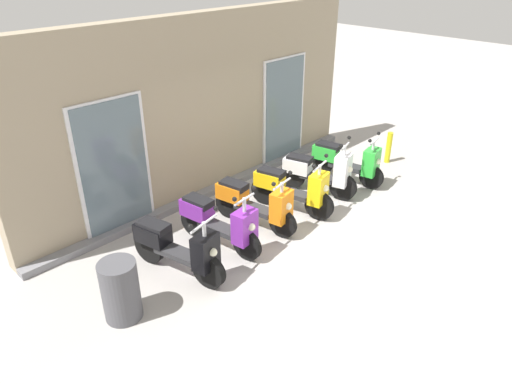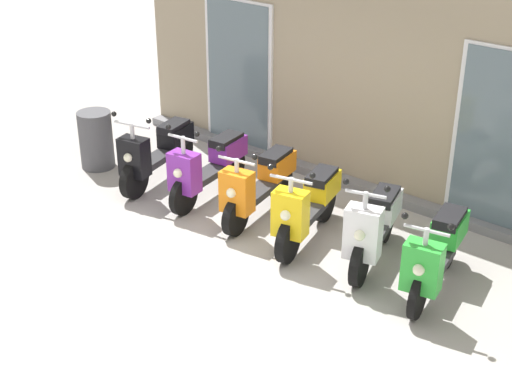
{
  "view_description": "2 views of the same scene",
  "coord_description": "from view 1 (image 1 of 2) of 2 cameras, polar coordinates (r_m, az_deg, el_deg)",
  "views": [
    {
      "loc": [
        -5.37,
        -3.7,
        4.34
      ],
      "look_at": [
        -0.7,
        0.85,
        0.9
      ],
      "focal_mm": 33.05,
      "sensor_mm": 36.0,
      "label": 1
    },
    {
      "loc": [
        4.98,
        -5.35,
        4.51
      ],
      "look_at": [
        0.06,
        0.56,
        0.71
      ],
      "focal_mm": 52.14,
      "sensor_mm": 36.0,
      "label": 2
    }
  ],
  "objects": [
    {
      "name": "scooter_yellow",
      "position": [
        8.45,
        4.39,
        0.44
      ],
      "size": [
        0.71,
        1.62,
        1.15
      ],
      "color": "black",
      "rests_on": "ground_plane"
    },
    {
      "name": "scooter_purple",
      "position": [
        7.44,
        -4.5,
        -3.56
      ],
      "size": [
        0.56,
        1.62,
        1.17
      ],
      "color": "black",
      "rests_on": "ground_plane"
    },
    {
      "name": "curb_bollard",
      "position": [
        10.86,
        15.75,
        5.21
      ],
      "size": [
        0.12,
        0.12,
        0.7
      ],
      "primitive_type": "cylinder",
      "color": "yellow",
      "rests_on": "ground_plane"
    },
    {
      "name": "scooter_green",
      "position": [
        9.68,
        10.94,
        3.8
      ],
      "size": [
        0.64,
        1.58,
        1.12
      ],
      "color": "black",
      "rests_on": "ground_plane"
    },
    {
      "name": "scooter_black",
      "position": [
        6.94,
        -9.49,
        -6.66
      ],
      "size": [
        0.71,
        1.63,
        1.17
      ],
      "color": "black",
      "rests_on": "ground_plane"
    },
    {
      "name": "ground_plane",
      "position": [
        7.84,
        8.06,
        -6.12
      ],
      "size": [
        40.0,
        40.0,
        0.0
      ],
      "primitive_type": "plane",
      "color": "#A8A39E"
    },
    {
      "name": "scooter_white",
      "position": [
        9.11,
        7.62,
        2.44
      ],
      "size": [
        0.71,
        1.54,
        1.21
      ],
      "color": "black",
      "rests_on": "ground_plane"
    },
    {
      "name": "trash_bin",
      "position": [
        6.38,
        -16.08,
        -11.39
      ],
      "size": [
        0.49,
        0.49,
        0.84
      ],
      "primitive_type": "cylinder",
      "color": "#4C4C51",
      "rests_on": "ground_plane"
    },
    {
      "name": "storefront_facade",
      "position": [
        8.9,
        -6.23,
        9.82
      ],
      "size": [
        7.66,
        0.5,
        3.34
      ],
      "color": "gray",
      "rests_on": "ground_plane"
    },
    {
      "name": "scooter_orange",
      "position": [
        7.97,
        -0.15,
        -1.35
      ],
      "size": [
        0.64,
        1.62,
        1.11
      ],
      "color": "black",
      "rests_on": "ground_plane"
    }
  ]
}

